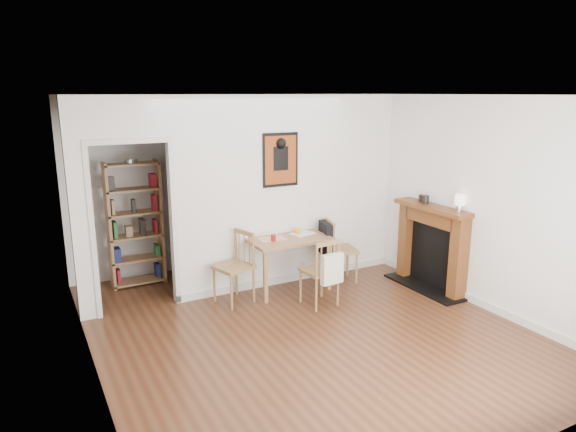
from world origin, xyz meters
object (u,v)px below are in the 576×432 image
fireplace (432,244)px  bookshelf (135,225)px  ceramic_jar_a (426,199)px  ceramic_jar_b (422,198)px  chair_front (320,271)px  mantel_lamp (460,201)px  chair_left (234,268)px  chair_right (339,249)px  notebook (302,234)px  dining_table (288,244)px  orange_fruit (297,231)px  red_glass (273,238)px

fireplace → bookshelf: bearing=149.8°
ceramic_jar_a → ceramic_jar_b: (0.04, 0.12, -0.01)m
bookshelf → ceramic_jar_a: bearing=-28.8°
chair_front → mantel_lamp: size_ratio=4.05×
chair_left → ceramic_jar_b: ceramic_jar_b is taller
chair_right → mantel_lamp: size_ratio=4.18×
notebook → mantel_lamp: mantel_lamp is taller
ceramic_jar_a → fireplace: bearing=-73.6°
dining_table → fireplace: 1.96m
orange_fruit → chair_right: bearing=-13.4°
chair_right → notebook: bearing=167.6°
red_glass → mantel_lamp: mantel_lamp is taller
chair_front → ceramic_jar_b: (1.66, 0.05, 0.77)m
red_glass → ceramic_jar_b: ceramic_jar_b is taller
notebook → fireplace: bearing=-31.1°
bookshelf → ceramic_jar_b: bookshelf is taller
dining_table → notebook: bearing=14.6°
chair_right → mantel_lamp: bearing=-50.4°
chair_left → dining_table: bearing=4.5°
mantel_lamp → chair_right: bearing=129.6°
dining_table → chair_left: chair_left is taller
dining_table → ceramic_jar_b: (1.77, -0.59, 0.56)m
notebook → dining_table: bearing=-165.4°
chair_right → notebook: (-0.54, 0.12, 0.27)m
chair_right → dining_table: bearing=176.1°
orange_fruit → notebook: 0.07m
chair_left → chair_right: chair_left is taller
chair_left → chair_right: (1.61, 0.01, 0.01)m
chair_front → mantel_lamp: 1.98m
bookshelf → red_glass: 1.96m
chair_right → orange_fruit: 0.69m
chair_left → red_glass: bearing=1.5°
chair_left → mantel_lamp: mantel_lamp is taller
chair_left → ceramic_jar_b: (2.59, -0.53, 0.75)m
notebook → orange_fruit: bearing=158.2°
chair_right → orange_fruit: bearing=166.6°
chair_left → bookshelf: bookshelf is taller
mantel_lamp → ceramic_jar_a: mantel_lamp is taller
chair_left → bookshelf: (-0.93, 1.26, 0.39)m
chair_left → notebook: 1.11m
dining_table → red_glass: red_glass is taller
dining_table → fireplace: bearing=-25.7°
bookshelf → ceramic_jar_a: size_ratio=15.26×
chair_left → bookshelf: bearing=126.5°
bookshelf → chair_right: bearing=-26.2°
dining_table → mantel_lamp: size_ratio=4.98×
mantel_lamp → chair_left: bearing=155.4°
dining_table → ceramic_jar_a: ceramic_jar_a is taller
chair_right → fireplace: bearing=-39.2°
ceramic_jar_a → notebook: bearing=152.2°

